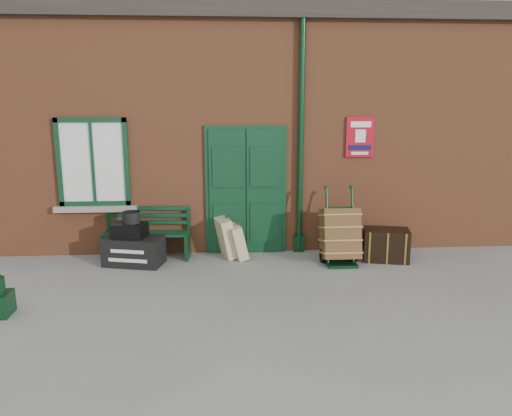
{
  "coord_description": "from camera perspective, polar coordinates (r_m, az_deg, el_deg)",
  "views": [
    {
      "loc": [
        -0.73,
        -7.14,
        2.69
      ],
      "look_at": [
        -0.19,
        0.6,
        1.0
      ],
      "focal_mm": 35.0,
      "sensor_mm": 36.0,
      "label": 1
    }
  ],
  "objects": [
    {
      "name": "bench",
      "position": [
        8.85,
        -12.32,
        -2.63
      ],
      "size": [
        1.49,
        0.55,
        0.91
      ],
      "rotation": [
        0.0,
        0.0,
        -0.07
      ],
      "color": "#0E351D",
      "rests_on": "ground"
    },
    {
      "name": "dark_trunk",
      "position": [
        8.8,
        14.63,
        -4.08
      ],
      "size": [
        0.84,
        0.64,
        0.54
      ],
      "primitive_type": "cube",
      "rotation": [
        0.0,
        0.0,
        -0.22
      ],
      "color": "black",
      "rests_on": "ground"
    },
    {
      "name": "suitcase_front",
      "position": [
        8.58,
        -2.19,
        -3.88
      ],
      "size": [
        0.42,
        0.5,
        0.61
      ],
      "primitive_type": "cube",
      "rotation": [
        0.0,
        -0.24,
        0.28
      ],
      "color": "tan",
      "rests_on": "ground"
    },
    {
      "name": "houdini_trunk",
      "position": [
        8.55,
        -13.78,
        -4.77
      ],
      "size": [
        1.04,
        0.73,
        0.47
      ],
      "primitive_type": "cube",
      "rotation": [
        0.0,
        0.0,
        -0.24
      ],
      "color": "black",
      "rests_on": "ground"
    },
    {
      "name": "hatbox",
      "position": [
        8.43,
        -14.07,
        -1.04
      ],
      "size": [
        0.34,
        0.34,
        0.19
      ],
      "primitive_type": "cylinder",
      "rotation": [
        0.0,
        0.0,
        -0.24
      ],
      "color": "black",
      "rests_on": "strongbox"
    },
    {
      "name": "porter_trolley",
      "position": [
        8.43,
        9.58,
        -3.04
      ],
      "size": [
        0.62,
        0.66,
        1.26
      ],
      "rotation": [
        0.0,
        0.0,
        0.0
      ],
      "color": "black",
      "rests_on": "ground"
    },
    {
      "name": "station_building",
      "position": [
        10.67,
        -0.13,
        9.46
      ],
      "size": [
        10.3,
        4.3,
        4.36
      ],
      "color": "#995331",
      "rests_on": "ground"
    },
    {
      "name": "suitcase_back",
      "position": [
        8.66,
        -3.41,
        -3.4
      ],
      "size": [
        0.45,
        0.56,
        0.7
      ],
      "primitive_type": "cube",
      "rotation": [
        0.0,
        -0.2,
        0.28
      ],
      "color": "tan",
      "rests_on": "ground"
    },
    {
      "name": "ground",
      "position": [
        7.67,
        1.71,
        -8.26
      ],
      "size": [
        80.0,
        80.0,
        0.0
      ],
      "primitive_type": "plane",
      "color": "gray",
      "rests_on": "ground"
    },
    {
      "name": "strongbox",
      "position": [
        8.46,
        -14.23,
        -2.49
      ],
      "size": [
        0.59,
        0.49,
        0.24
      ],
      "primitive_type": "cube",
      "rotation": [
        0.0,
        0.0,
        -0.24
      ],
      "color": "black",
      "rests_on": "houdini_trunk"
    }
  ]
}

